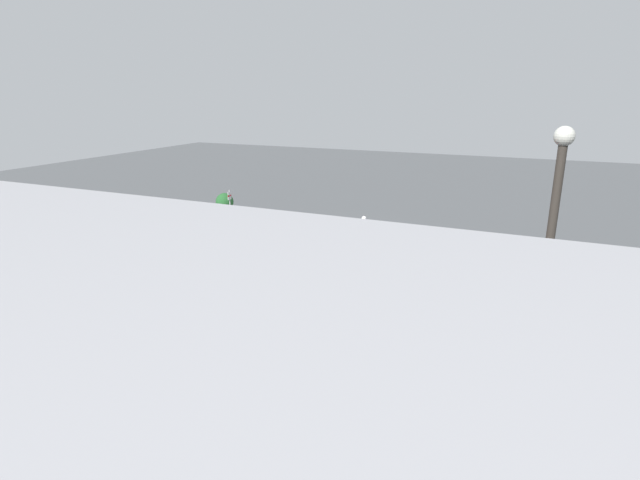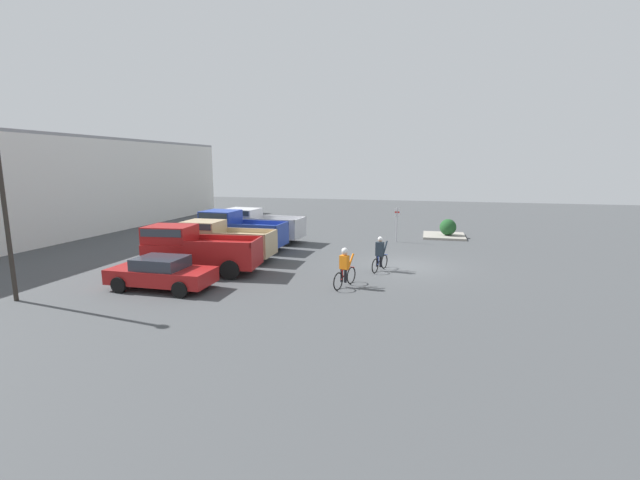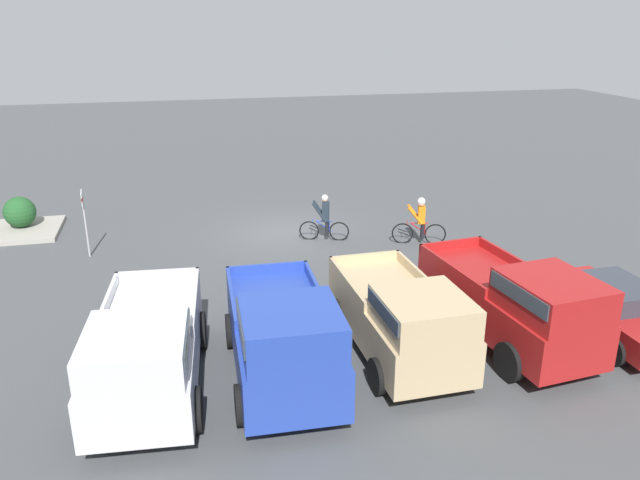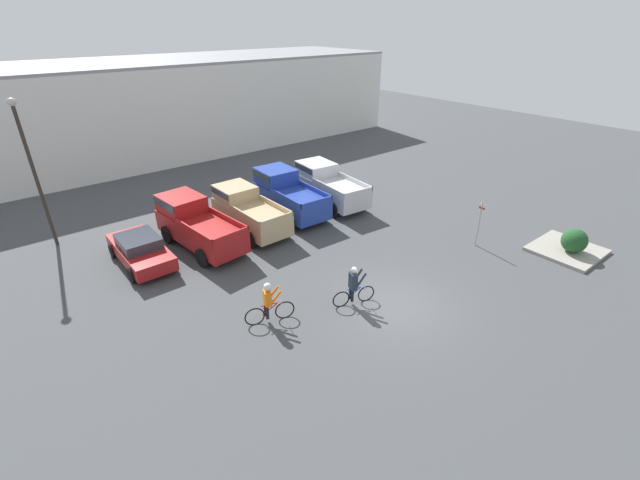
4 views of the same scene
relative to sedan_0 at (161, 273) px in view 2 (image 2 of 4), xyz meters
The scene contains 12 objects.
ground_plane 11.59m from the sedan_0, 55.40° to the right, with size 80.00×80.00×0.00m, color #424447.
sedan_0 is the anchor object (origin of this frame).
pickup_truck_0 2.80m from the sedan_0, ahead, with size 2.57×5.47×2.25m.
pickup_truck_1 5.61m from the sedan_0, ahead, with size 2.25×4.87×2.10m.
pickup_truck_2 8.44m from the sedan_0, ahead, with size 2.41×5.07×2.33m.
pickup_truck_3 11.25m from the sedan_0, ahead, with size 2.58×5.37×2.17m.
cyclist_0 9.94m from the sedan_0, 57.53° to the right, with size 1.71×0.65×1.69m.
cyclist_1 7.58m from the sedan_0, 73.20° to the right, with size 1.81×0.67×1.70m.
fire_lane_sign 15.90m from the sedan_0, 32.84° to the right, with size 0.06×0.30×2.31m.
lamppost 6.22m from the sedan_0, 121.17° to the left, with size 0.36×0.36×7.00m.
curb_island 20.02m from the sedan_0, 35.97° to the right, with size 3.01×2.85×0.15m, color gray.
shrub 20.05m from the sedan_0, 36.75° to the right, with size 1.15×1.15×1.15m.
Camera 2 is at (-21.54, -0.96, 5.11)m, focal length 24.00 mm.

